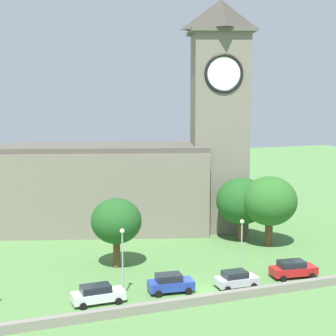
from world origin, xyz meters
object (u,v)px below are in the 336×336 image
car_red (293,269)px  car_white (98,294)px  car_silver (236,279)px  tree_riverside_west (116,221)px  tree_churchyard (242,201)px  car_blue (170,283)px  tree_by_tower (270,201)px  streetlamp_west_mid (122,251)px  church (144,163)px  streetlamp_central (242,239)px

car_red → car_white: bearing=179.2°
car_white → car_silver: bearing=-3.5°
tree_riverside_west → tree_churchyard: (17.98, 4.74, 0.03)m
car_blue → tree_by_tower: 20.85m
streetlamp_west_mid → tree_churchyard: size_ratio=0.80×
church → streetlamp_west_mid: size_ratio=5.31×
tree_by_tower → car_white: bearing=-156.1°
car_white → streetlamp_central: bearing=4.1°
church → tree_by_tower: 18.32m
tree_churchyard → streetlamp_west_mid: bearing=-145.9°
streetlamp_central → tree_riverside_west: size_ratio=0.82×
tree_churchyard → car_red: bearing=-97.3°
tree_by_tower → church: bearing=131.1°
church → streetlamp_central: 23.98m
car_white → streetlamp_west_mid: 4.49m
car_silver → tree_riverside_west: size_ratio=0.55×
church → car_red: (7.98, -24.67, -8.35)m
tree_churchyard → church: bearing=134.2°
tree_by_tower → tree_riverside_west: bearing=-176.2°
tree_by_tower → car_red: bearing=-109.0°
car_white → car_silver: car_white is taller
tree_riverside_west → tree_churchyard: size_ratio=0.94×
car_white → streetlamp_west_mid: bearing=17.7°
car_white → car_blue: 7.20m
car_white → car_red: size_ratio=0.98×
car_silver → tree_churchyard: size_ratio=0.51×
car_white → church: bearing=62.6°
car_red → tree_riverside_west: (-16.13, 9.82, 4.23)m
streetlamp_central → tree_churchyard: 15.06m
church → car_silver: size_ratio=8.31×
car_blue → streetlamp_central: (8.12, 0.87, 3.34)m
car_blue → streetlamp_central: 8.83m
church → tree_churchyard: 14.68m
car_white → tree_churchyard: tree_churchyard is taller
car_blue → tree_churchyard: size_ratio=0.55×
car_red → streetlamp_central: streetlamp_central is taller
car_blue → tree_riverside_west: bearing=106.0°
church → car_white: bearing=-117.4°
car_red → tree_churchyard: 15.28m
car_silver → car_red: size_ratio=0.85×
church → car_white: 28.73m
car_silver → car_blue: bearing=170.8°
tree_by_tower → car_blue: bearing=-148.4°
car_blue → streetlamp_central: streetlamp_central is taller
car_white → car_blue: bearing=1.7°
car_silver → tree_churchyard: bearing=59.9°
car_silver → tree_riverside_west: 14.52m
car_silver → streetlamp_central: size_ratio=0.67×
car_red → car_blue: bearing=177.9°
car_blue → streetlamp_west_mid: 5.77m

